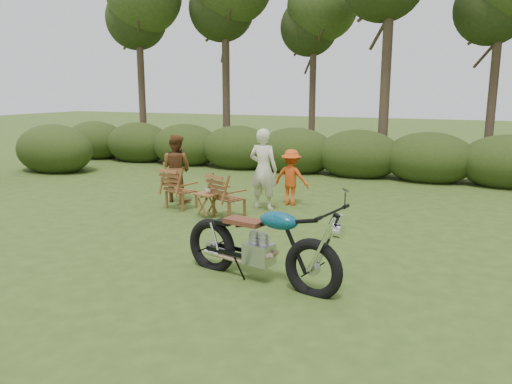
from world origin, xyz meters
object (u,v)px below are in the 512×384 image
at_px(adult_a, 263,209).
at_px(lawn_chair_right, 229,217).
at_px(motorcycle, 259,280).
at_px(lawn_chair_left, 182,208).
at_px(side_table, 207,205).
at_px(child, 291,205).
at_px(adult_b, 177,201).
at_px(cup, 208,191).

bearing_deg(adult_a, lawn_chair_right, 69.90).
xyz_separation_m(motorcycle, lawn_chair_left, (-3.23, 3.15, 0.00)).
bearing_deg(side_table, adult_a, 54.51).
relative_size(side_table, child, 0.39).
distance_m(motorcycle, adult_a, 4.10).
distance_m(lawn_chair_left, side_table, 1.04).
distance_m(motorcycle, lawn_chair_left, 4.51).
xyz_separation_m(lawn_chair_right, adult_b, (-1.75, 0.78, 0.00)).
bearing_deg(adult_b, child, -161.10).
xyz_separation_m(side_table, adult_b, (-1.37, 0.99, -0.25)).
bearing_deg(lawn_chair_left, cup, 167.35).
bearing_deg(adult_b, cup, 147.65).
bearing_deg(adult_a, side_table, 58.38).
height_order(cup, adult_b, adult_b).
distance_m(lawn_chair_right, child, 1.71).
height_order(lawn_chair_right, child, child).
xyz_separation_m(lawn_chair_right, lawn_chair_left, (-1.29, 0.23, 0.00)).
distance_m(adult_a, adult_b, 2.14).
bearing_deg(child, side_table, 55.90).
height_order(adult_a, adult_b, adult_a).
xyz_separation_m(lawn_chair_right, child, (0.78, 1.52, 0.00)).
relative_size(lawn_chair_left, adult_b, 0.58).
bearing_deg(lawn_chair_left, adult_a, -147.20).
height_order(lawn_chair_right, lawn_chair_left, lawn_chair_left).
height_order(cup, adult_a, adult_a).
height_order(motorcycle, lawn_chair_right, motorcycle).
relative_size(adult_a, adult_b, 1.13).
bearing_deg(lawn_chair_right, adult_b, -2.36).
relative_size(motorcycle, lawn_chair_left, 2.58).
bearing_deg(cup, lawn_chair_right, 27.47).
distance_m(motorcycle, lawn_chair_right, 3.51).
relative_size(lawn_chair_right, cup, 6.57).
height_order(cup, child, child).
bearing_deg(cup, side_table, -128.31).
xyz_separation_m(adult_a, child, (0.40, 0.65, 0.00)).
height_order(lawn_chair_left, side_table, side_table).
distance_m(lawn_chair_right, lawn_chair_left, 1.31).
bearing_deg(adult_b, side_table, 146.68).
height_order(motorcycle, child, motorcycle).
bearing_deg(adult_b, lawn_chair_left, 133.01).
relative_size(adult_a, child, 1.40).
height_order(lawn_chair_right, adult_b, adult_b).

